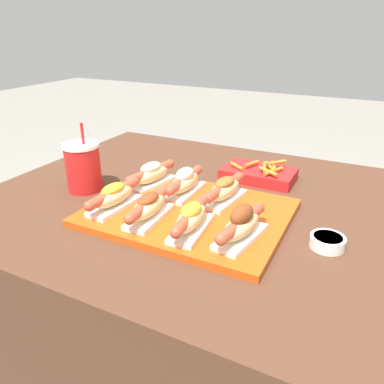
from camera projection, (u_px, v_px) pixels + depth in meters
The scene contains 13 objects.
ground_plane at pixel (193, 374), 1.35m from camera, with size 12.00×12.00×0.00m, color gray.
patio_table at pixel (193, 296), 1.21m from camera, with size 1.14×0.97×0.71m.
serving_tray at pixel (188, 213), 0.95m from camera, with size 0.49×0.37×0.02m.
hot_dog_0 at pixel (114, 196), 0.94m from camera, with size 0.07×0.19×0.06m.
hot_dog_1 at pixel (149, 207), 0.88m from camera, with size 0.07×0.19×0.06m.
hot_dog_2 at pixel (191, 218), 0.83m from camera, with size 0.07×0.19×0.07m.
hot_dog_3 at pixel (241, 225), 0.80m from camera, with size 0.08×0.19×0.08m.
hot_dog_4 at pixel (151, 174), 1.07m from camera, with size 0.09×0.19×0.07m.
hot_dog_5 at pixel (185, 182), 1.02m from camera, with size 0.06×0.19×0.07m.
hot_dog_6 at pixel (225, 190), 0.97m from camera, with size 0.08×0.19×0.07m.
sauce_bowl at pixel (327, 241), 0.81m from camera, with size 0.08×0.08×0.03m.
drink_cup at pixel (83, 167), 1.07m from camera, with size 0.10×0.10×0.20m.
fries_basket at pixel (259, 174), 1.16m from camera, with size 0.22×0.13×0.06m.
Camera 1 is at (0.43, -0.86, 1.16)m, focal length 35.00 mm.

